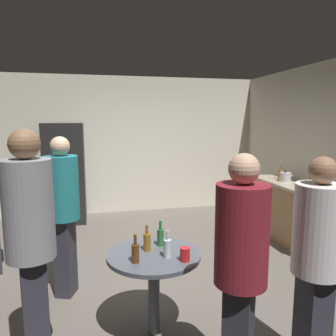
% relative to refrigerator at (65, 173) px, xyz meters
% --- Properties ---
extents(ground_plane, '(5.20, 5.20, 0.10)m').
position_rel_refrigerator_xyz_m(ground_plane, '(1.20, -2.20, -0.95)').
color(ground_plane, '#5B544C').
extents(wall_back, '(5.32, 0.06, 2.70)m').
position_rel_refrigerator_xyz_m(wall_back, '(1.20, 0.43, 0.45)').
color(wall_back, beige).
rests_on(wall_back, ground_plane).
extents(wall_side_right, '(0.06, 5.20, 2.70)m').
position_rel_refrigerator_xyz_m(wall_side_right, '(3.83, -2.20, 0.45)').
color(wall_side_right, beige).
rests_on(wall_side_right, ground_plane).
extents(refrigerator, '(0.70, 0.68, 1.80)m').
position_rel_refrigerator_xyz_m(refrigerator, '(0.00, 0.00, 0.00)').
color(refrigerator, black).
rests_on(refrigerator, ground_plane).
extents(kitchen_counter, '(0.64, 1.68, 0.90)m').
position_rel_refrigerator_xyz_m(kitchen_counter, '(3.48, -1.82, -0.45)').
color(kitchen_counter, olive).
rests_on(kitchen_counter, ground_plane).
extents(kettle, '(0.24, 0.17, 0.18)m').
position_rel_refrigerator_xyz_m(kettle, '(3.44, -1.62, 0.07)').
color(kettle, '#B2B2B7').
rests_on(kettle, kitchen_counter).
extents(wine_bottle_on_counter, '(0.08, 0.08, 0.31)m').
position_rel_refrigerator_xyz_m(wine_bottle_on_counter, '(3.49, -2.19, 0.12)').
color(wine_bottle_on_counter, '#3F141E').
rests_on(wine_bottle_on_counter, kitchen_counter).
extents(beer_bottle_on_counter, '(0.06, 0.06, 0.23)m').
position_rel_refrigerator_xyz_m(beer_bottle_on_counter, '(3.46, -1.44, 0.08)').
color(beer_bottle_on_counter, '#8C5919').
rests_on(beer_bottle_on_counter, kitchen_counter).
extents(foreground_table, '(0.80, 0.80, 0.73)m').
position_rel_refrigerator_xyz_m(foreground_table, '(0.99, -3.49, -0.27)').
color(foreground_table, '#4C515B').
rests_on(foreground_table, ground_plane).
extents(beer_bottle_amber, '(0.06, 0.06, 0.23)m').
position_rel_refrigerator_xyz_m(beer_bottle_amber, '(0.94, -3.42, -0.08)').
color(beer_bottle_amber, '#8C5919').
rests_on(beer_bottle_amber, foreground_table).
extents(beer_bottle_brown, '(0.06, 0.06, 0.23)m').
position_rel_refrigerator_xyz_m(beer_bottle_brown, '(0.81, -3.63, -0.08)').
color(beer_bottle_brown, '#593314').
rests_on(beer_bottle_brown, foreground_table).
extents(beer_bottle_green, '(0.06, 0.06, 0.23)m').
position_rel_refrigerator_xyz_m(beer_bottle_green, '(1.08, -3.34, -0.08)').
color(beer_bottle_green, '#26662D').
rests_on(beer_bottle_green, foreground_table).
extents(beer_bottle_clear, '(0.06, 0.06, 0.23)m').
position_rel_refrigerator_xyz_m(beer_bottle_clear, '(1.08, -3.60, -0.08)').
color(beer_bottle_clear, silver).
rests_on(beer_bottle_clear, foreground_table).
extents(plastic_cup_red, '(0.08, 0.08, 0.11)m').
position_rel_refrigerator_xyz_m(plastic_cup_red, '(1.20, -3.69, -0.11)').
color(plastic_cup_red, red).
rests_on(plastic_cup_red, foreground_table).
extents(person_in_white_shirt, '(0.35, 0.35, 1.62)m').
position_rel_refrigerator_xyz_m(person_in_white_shirt, '(2.00, -4.22, 0.04)').
color(person_in_white_shirt, '#2D2D38').
rests_on(person_in_white_shirt, ground_plane).
extents(person_in_maroon_shirt, '(0.48, 0.48, 1.66)m').
position_rel_refrigerator_xyz_m(person_in_maroon_shirt, '(1.41, -4.26, 0.07)').
color(person_in_maroon_shirt, '#2D2D38').
rests_on(person_in_maroon_shirt, ground_plane).
extents(person_in_gray_shirt, '(0.41, 0.41, 1.80)m').
position_rel_refrigerator_xyz_m(person_in_gray_shirt, '(0.06, -3.71, 0.16)').
color(person_in_gray_shirt, '#2D2D38').
rests_on(person_in_gray_shirt, ground_plane).
extents(person_in_teal_shirt, '(0.43, 0.43, 1.69)m').
position_rel_refrigerator_xyz_m(person_in_teal_shirt, '(0.19, -2.64, 0.09)').
color(person_in_teal_shirt, '#2D2D38').
rests_on(person_in_teal_shirt, ground_plane).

